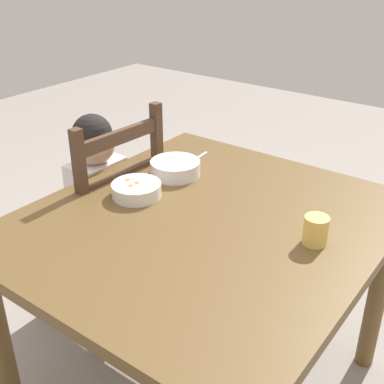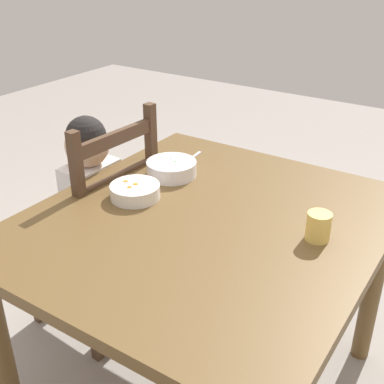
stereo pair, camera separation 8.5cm
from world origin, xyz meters
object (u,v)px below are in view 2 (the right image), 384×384
bowl_of_peas (171,168)px  bowl_of_carrots (135,191)px  spoon (189,160)px  drinking_cup (318,227)px  dining_table (205,246)px  child_figure (97,196)px  dining_chair (99,232)px

bowl_of_peas → bowl_of_carrots: (-0.21, 0.00, -0.00)m
bowl_of_carrots → spoon: size_ratio=1.24×
bowl_of_peas → drinking_cup: drinking_cup is taller
dining_table → child_figure: child_figure is taller
bowl_of_peas → bowl_of_carrots: bowl_of_peas is taller
bowl_of_peas → drinking_cup: (-0.12, -0.62, 0.01)m
dining_chair → drinking_cup: bearing=-90.9°
bowl_of_carrots → bowl_of_peas: bearing=-0.0°
dining_table → drinking_cup: 0.38m
dining_table → spoon: spoon is taller
bowl_of_carrots → child_figure: bearing=69.9°
bowl_of_carrots → spoon: bowl_of_carrots is taller
dining_table → bowl_of_peas: bowl_of_peas is taller
dining_table → spoon: size_ratio=8.49×
spoon → drinking_cup: 0.70m
spoon → drinking_cup: size_ratio=1.59×
bowl_of_carrots → dining_table: bearing=-87.3°
dining_table → drinking_cup: (0.08, -0.34, 0.15)m
bowl_of_peas → bowl_of_carrots: size_ratio=1.09×
bowl_of_carrots → spoon: 0.37m
bowl_of_carrots → drinking_cup: 0.62m
dining_chair → drinking_cup: (-0.01, -0.91, 0.33)m
spoon → drinking_cup: (-0.28, -0.64, 0.04)m
spoon → bowl_of_peas: bearing=-171.6°
child_figure → dining_table: bearing=-99.4°
drinking_cup → bowl_of_peas: bearing=78.5°
bowl_of_carrots → drinking_cup: drinking_cup is taller
dining_table → child_figure: size_ratio=1.22×
dining_chair → bowl_of_peas: (0.11, -0.30, 0.32)m
dining_table → bowl_of_carrots: 0.31m
dining_table → bowl_of_peas: (0.20, 0.28, 0.13)m
dining_table → spoon: (0.35, 0.30, 0.11)m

